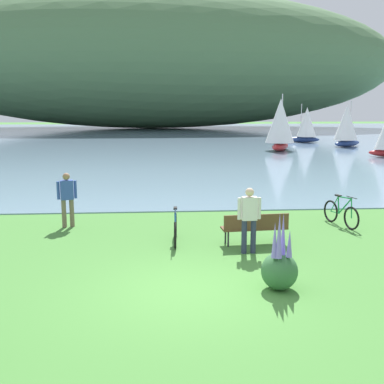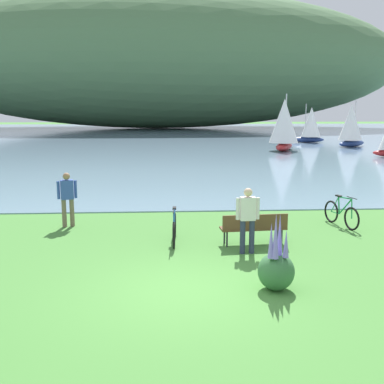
# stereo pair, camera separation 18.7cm
# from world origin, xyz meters

# --- Properties ---
(ground_plane) EXTENTS (200.00, 200.00, 0.00)m
(ground_plane) POSITION_xyz_m (0.00, 0.00, 0.00)
(ground_plane) COLOR #478438
(bay_water) EXTENTS (180.00, 80.00, 0.04)m
(bay_water) POSITION_xyz_m (0.00, 47.29, 0.02)
(bay_water) COLOR #7A99B2
(bay_water) RESTS_ON ground
(distant_hillside) EXTENTS (81.38, 28.00, 21.75)m
(distant_hillside) POSITION_xyz_m (-1.49, 70.31, 10.91)
(distant_hillside) COLOR #4C7047
(distant_hillside) RESTS_ON bay_water
(park_bench_near_camera) EXTENTS (1.83, 0.63, 0.88)m
(park_bench_near_camera) POSITION_xyz_m (2.02, 3.14, 0.52)
(park_bench_near_camera) COLOR brown
(park_bench_near_camera) RESTS_ON ground
(bicycle_leaning_near_bench) EXTENTS (0.52, 1.72, 1.01)m
(bicycle_leaning_near_bench) POSITION_xyz_m (5.15, 4.98, 0.40)
(bicycle_leaning_near_bench) COLOR black
(bicycle_leaning_near_bench) RESTS_ON ground
(bicycle_beside_path) EXTENTS (0.14, 1.77, 1.01)m
(bicycle_beside_path) POSITION_xyz_m (-0.14, 3.48, 0.40)
(bicycle_beside_path) COLOR black
(bicycle_beside_path) RESTS_ON ground
(person_at_shoreline) EXTENTS (0.59, 0.32, 1.71)m
(person_at_shoreline) POSITION_xyz_m (-3.43, 5.45, 0.98)
(person_at_shoreline) COLOR #72604C
(person_at_shoreline) RESTS_ON ground
(person_on_the_grass) EXTENTS (0.61, 0.23, 1.71)m
(person_on_the_grass) POSITION_xyz_m (1.71, 2.40, 0.98)
(person_on_the_grass) COLOR #282D47
(person_on_the_grass) RESTS_ON ground
(echium_bush_beside_closest) EXTENTS (0.76, 0.76, 1.68)m
(echium_bush_beside_closest) POSITION_xyz_m (1.88, -0.07, 0.48)
(echium_bush_beside_closest) COLOR #386B3D
(echium_bush_beside_closest) RESTS_ON ground
(sailboat_nearest_to_shore) EXTENTS (3.13, 4.07, 4.67)m
(sailboat_nearest_to_shore) POSITION_xyz_m (9.46, 29.36, 2.24)
(sailboat_nearest_to_shore) COLOR #B22323
(sailboat_nearest_to_shore) RESTS_ON bay_water
(sailboat_mid_bay) EXTENTS (3.48, 3.04, 4.15)m
(sailboat_mid_bay) POSITION_xyz_m (16.47, 32.86, 1.99)
(sailboat_mid_bay) COLOR navy
(sailboat_mid_bay) RESTS_ON bay_water
(sailboat_far_off) EXTENTS (3.43, 2.43, 3.88)m
(sailboat_far_off) POSITION_xyz_m (14.46, 38.27, 1.86)
(sailboat_far_off) COLOR navy
(sailboat_far_off) RESTS_ON bay_water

